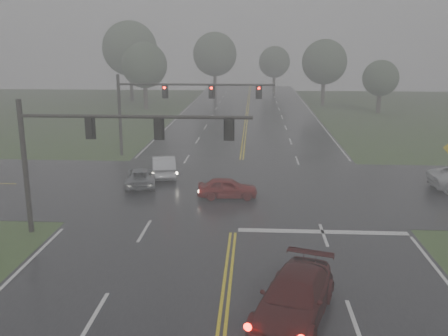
# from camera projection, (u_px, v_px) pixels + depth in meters

# --- Properties ---
(main_road) EXTENTS (18.00, 160.00, 0.02)m
(main_road) POSITION_uv_depth(u_px,v_px,m) (237.00, 197.00, 30.80)
(main_road) COLOR black
(main_road) RESTS_ON ground
(cross_street) EXTENTS (120.00, 14.00, 0.02)m
(cross_street) POSITION_uv_depth(u_px,v_px,m) (238.00, 188.00, 32.74)
(cross_street) COLOR black
(cross_street) RESTS_ON ground
(stop_bar) EXTENTS (8.50, 0.50, 0.01)m
(stop_bar) POSITION_uv_depth(u_px,v_px,m) (322.00, 232.00, 25.12)
(stop_bar) COLOR silver
(stop_bar) RESTS_ON ground
(sedan_maroon) EXTENTS (3.70, 5.69, 1.53)m
(sedan_maroon) POSITION_uv_depth(u_px,v_px,m) (294.00, 318.00, 17.33)
(sedan_maroon) COLOR #3B0A0A
(sedan_maroon) RESTS_ON ground
(sedan_red) EXTENTS (3.75, 1.70, 1.25)m
(sedan_red) POSITION_uv_depth(u_px,v_px,m) (227.00, 198.00, 30.67)
(sedan_red) COLOR maroon
(sedan_red) RESTS_ON ground
(sedan_silver) EXTENTS (2.45, 4.74, 1.49)m
(sedan_silver) POSITION_uv_depth(u_px,v_px,m) (164.00, 176.00, 35.65)
(sedan_silver) COLOR silver
(sedan_silver) RESTS_ON ground
(car_grey) EXTENTS (2.61, 4.45, 1.16)m
(car_grey) POSITION_uv_depth(u_px,v_px,m) (141.00, 185.00, 33.34)
(car_grey) COLOR slate
(car_grey) RESTS_ON ground
(signal_gantry_near) EXTENTS (11.24, 0.29, 6.69)m
(signal_gantry_near) POSITION_uv_depth(u_px,v_px,m) (92.00, 142.00, 23.89)
(signal_gantry_near) COLOR black
(signal_gantry_near) RESTS_ON ground
(signal_gantry_far) EXTENTS (12.93, 0.34, 6.75)m
(signal_gantry_far) POSITION_uv_depth(u_px,v_px,m) (168.00, 99.00, 40.88)
(signal_gantry_far) COLOR black
(signal_gantry_far) RESTS_ON ground
(tree_nw_a) EXTENTS (6.37, 6.37, 9.36)m
(tree_nw_a) POSITION_uv_depth(u_px,v_px,m) (144.00, 65.00, 69.70)
(tree_nw_a) COLOR #322621
(tree_nw_a) RESTS_ON ground
(tree_ne_a) EXTENTS (6.66, 6.66, 9.78)m
(tree_ne_a) POSITION_uv_depth(u_px,v_px,m) (324.00, 62.00, 73.91)
(tree_ne_a) COLOR #322621
(tree_ne_a) RESTS_ON ground
(tree_n_mid) EXTENTS (7.52, 7.52, 11.04)m
(tree_n_mid) POSITION_uv_depth(u_px,v_px,m) (215.00, 54.00, 85.52)
(tree_n_mid) COLOR #322621
(tree_n_mid) RESTS_ON ground
(tree_e_near) EXTENTS (4.79, 4.79, 7.04)m
(tree_e_near) POSITION_uv_depth(u_px,v_px,m) (381.00, 78.00, 66.48)
(tree_e_near) COLOR #322621
(tree_e_near) RESTS_ON ground
(tree_nw_b) EXTENTS (8.60, 8.60, 12.63)m
(tree_nw_b) POSITION_uv_depth(u_px,v_px,m) (130.00, 48.00, 78.69)
(tree_nw_b) COLOR #322621
(tree_nw_b) RESTS_ON ground
(tree_n_far) EXTENTS (5.87, 5.87, 8.61)m
(tree_n_far) POSITION_uv_depth(u_px,v_px,m) (274.00, 62.00, 93.69)
(tree_n_far) COLOR #322621
(tree_n_far) RESTS_ON ground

